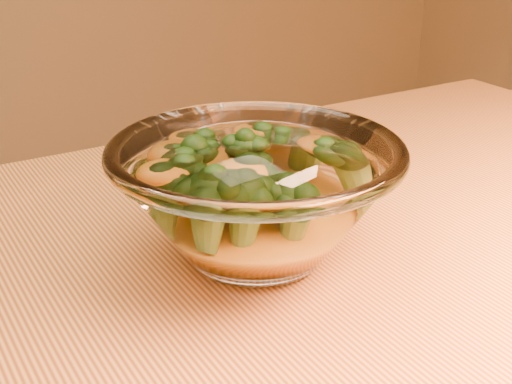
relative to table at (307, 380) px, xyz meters
The scene contains 4 objects.
table is the anchor object (origin of this frame).
glass_bowl 0.17m from the table, 106.59° to the left, with size 0.25×0.25×0.11m.
cheese_sauce 0.15m from the table, 106.59° to the left, with size 0.13×0.13×0.04m, color orange.
broccoli_heap 0.19m from the table, 109.54° to the left, with size 0.17×0.15×0.08m.
Camera 1 is at (-0.30, -0.41, 1.05)m, focal length 50.00 mm.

